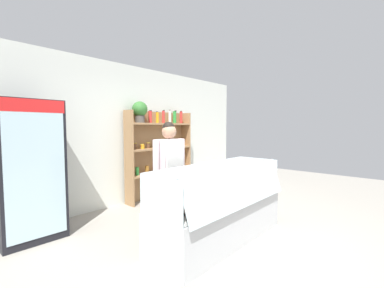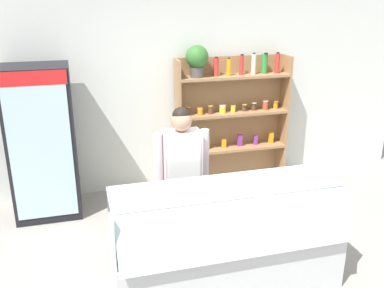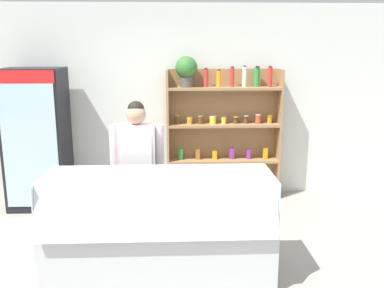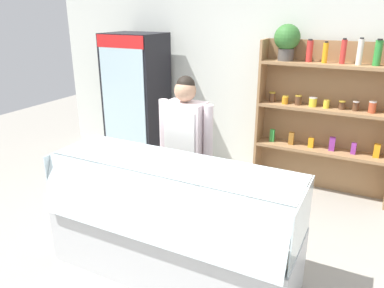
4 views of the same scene
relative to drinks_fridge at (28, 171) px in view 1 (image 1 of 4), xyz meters
name	(u,v)px [view 1 (image 1 of 4)]	position (x,y,z in m)	size (l,w,h in m)	color
ground_plane	(222,234)	(1.83, -1.83, -0.93)	(12.00, 12.00, 0.00)	gray
back_wall	(126,135)	(1.83, 0.49, 0.42)	(6.80, 0.10, 2.70)	silver
drinks_fridge	(28,171)	(0.00, 0.00, 0.00)	(0.76, 0.63, 1.85)	black
shelving_unit	(156,144)	(2.42, 0.27, 0.21)	(1.58, 0.30, 1.99)	#9E754C
deli_display_case	(220,217)	(1.65, -1.92, -0.61)	(2.08, 0.75, 1.01)	silver
shop_clerk	(170,168)	(1.42, -1.21, -0.01)	(0.57, 0.25, 1.58)	#4C4233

